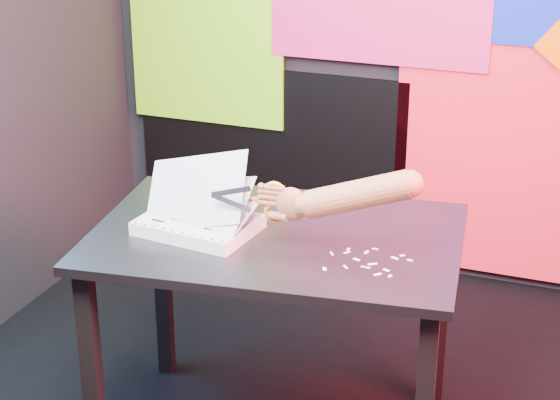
% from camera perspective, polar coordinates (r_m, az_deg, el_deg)
% --- Properties ---
extents(room, '(3.01, 3.01, 2.71)m').
position_cam_1_polar(room, '(2.53, 2.93, 9.22)').
color(room, black).
rests_on(room, ground).
extents(backdrop, '(2.88, 0.05, 2.08)m').
position_cam_1_polar(backdrop, '(3.99, 10.28, 7.93)').
color(backdrop, red).
rests_on(backdrop, ground).
extents(work_table, '(1.20, 0.88, 0.75)m').
position_cam_1_polar(work_table, '(2.88, -0.23, -3.84)').
color(work_table, black).
rests_on(work_table, ground).
extents(printout_stack, '(0.38, 0.29, 0.26)m').
position_cam_1_polar(printout_stack, '(2.86, -5.00, -1.39)').
color(printout_stack, silver).
rests_on(printout_stack, work_table).
extents(scissors, '(0.23, 0.02, 0.13)m').
position_cam_1_polar(scissors, '(2.70, -0.65, -0.10)').
color(scissors, silver).
rests_on(scissors, printout_stack).
extents(hand_forearm, '(0.47, 0.10, 0.19)m').
position_cam_1_polar(hand_forearm, '(2.62, 4.07, 0.25)').
color(hand_forearm, brown).
rests_on(hand_forearm, work_table).
extents(paper_clippings, '(0.24, 0.19, 0.00)m').
position_cam_1_polar(paper_clippings, '(2.68, 5.38, -3.74)').
color(paper_clippings, white).
rests_on(paper_clippings, work_table).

